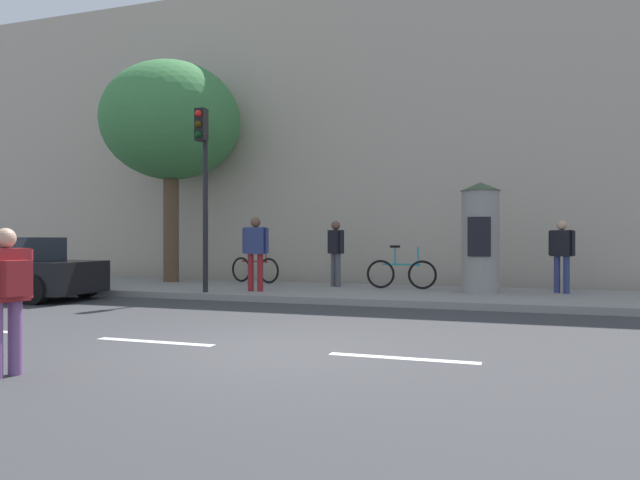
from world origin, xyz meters
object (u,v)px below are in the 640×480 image
traffic_light (203,169)px  pedestrian_tallest (562,250)px  bicycle_leaning (255,269)px  bicycle_upright (401,273)px  poster_column (480,237)px  pedestrian_with_bag (336,248)px  street_tree (171,122)px  pedestrian_in_dark_shirt (255,247)px  parked_car_silver (7,269)px  pedestrian_in_red_top (7,289)px

traffic_light → pedestrian_tallest: (7.94, 2.53, -1.89)m
bicycle_leaning → bicycle_upright: size_ratio=0.97×
poster_column → pedestrian_with_bag: poster_column is taller
street_tree → bicycle_leaning: bearing=10.0°
street_tree → bicycle_leaning: (2.48, 0.44, -4.28)m
poster_column → pedestrian_tallest: 1.88m
pedestrian_with_bag → bicycle_leaning: (-2.61, 0.59, -0.62)m
pedestrian_in_dark_shirt → parked_car_silver: pedestrian_in_dark_shirt is taller
street_tree → pedestrian_tallest: street_tree is taller
pedestrian_tallest → parked_car_silver: bearing=-162.0°
poster_column → pedestrian_in_dark_shirt: size_ratio=1.45×
street_tree → pedestrian_in_red_top: (4.66, -10.18, -3.91)m
poster_column → pedestrian_with_bag: size_ratio=1.50×
traffic_light → bicycle_leaning: traffic_light is taller
traffic_light → street_tree: street_tree is taller
pedestrian_tallest → bicycle_leaning: size_ratio=0.99×
pedestrian_tallest → traffic_light: bearing=-162.3°
parked_car_silver → pedestrian_in_dark_shirt: bearing=21.8°
parked_car_silver → poster_column: bearing=18.4°
pedestrian_in_red_top → bicycle_leaning: 10.85m
pedestrian_in_dark_shirt → bicycle_leaning: pedestrian_in_dark_shirt is taller
pedestrian_in_red_top → parked_car_silver: pedestrian_in_red_top is taller
pedestrian_in_red_top → parked_car_silver: size_ratio=0.35×
pedestrian_tallest → bicycle_upright: 3.79m
pedestrian_with_bag → bicycle_upright: bearing=-1.8°
poster_column → pedestrian_tallest: bearing=15.6°
traffic_light → bicycle_upright: traffic_light is taller
pedestrian_in_dark_shirt → bicycle_upright: (3.17, 1.83, -0.67)m
street_tree → pedestrian_in_red_top: size_ratio=4.19×
street_tree → parked_car_silver: (-1.73, -4.19, -4.12)m
pedestrian_in_dark_shirt → pedestrian_in_red_top: bearing=-83.0°
poster_column → parked_car_silver: size_ratio=0.59×
bicycle_leaning → parked_car_silver: 6.26m
street_tree → pedestrian_with_bag: (5.08, -0.15, -3.66)m
traffic_light → pedestrian_tallest: bearing=17.7°
poster_column → pedestrian_in_red_top: (-4.12, -9.49, -0.55)m
traffic_light → poster_column: 6.67m
pedestrian_in_red_top → street_tree: bearing=114.6°
pedestrian_with_bag → bicycle_leaning: pedestrian_with_bag is taller
pedestrian_in_dark_shirt → parked_car_silver: size_ratio=0.41×
pedestrian_in_red_top → pedestrian_with_bag: size_ratio=0.89×
pedestrian_in_dark_shirt → traffic_light: bearing=-146.4°
street_tree → pedestrian_in_dark_shirt: size_ratio=3.61×
pedestrian_tallest → bicycle_leaning: 8.14m
pedestrian_tallest → bicycle_leaning: bearing=175.5°
pedestrian_tallest → bicycle_upright: (-3.74, -0.01, -0.61)m
pedestrian_tallest → parked_car_silver: pedestrian_tallest is taller
poster_column → bicycle_leaning: (-6.30, 1.13, -0.92)m
pedestrian_tallest → bicycle_leaning: (-8.09, 0.63, -0.61)m
traffic_light → street_tree: bearing=134.0°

